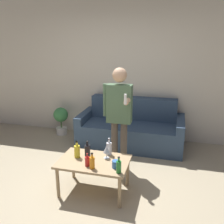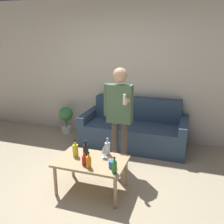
{
  "view_description": "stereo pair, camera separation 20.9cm",
  "coord_description": "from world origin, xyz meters",
  "px_view_note": "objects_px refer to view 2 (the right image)",
  "views": [
    {
      "loc": [
        1.09,
        -2.51,
        2.0
      ],
      "look_at": [
        0.21,
        0.8,
        0.95
      ],
      "focal_mm": 40.0,
      "sensor_mm": 36.0,
      "label": 1
    },
    {
      "loc": [
        1.29,
        -2.45,
        2.0
      ],
      "look_at": [
        0.21,
        0.8,
        0.95
      ],
      "focal_mm": 40.0,
      "sensor_mm": 36.0,
      "label": 2
    }
  ],
  "objects_px": {
    "person_standing_front": "(119,111)",
    "coffee_table": "(91,164)",
    "bottle_orange": "(75,150)",
    "couch": "(134,129)"
  },
  "relations": [
    {
      "from": "bottle_orange",
      "to": "person_standing_front",
      "type": "relative_size",
      "value": 0.15
    },
    {
      "from": "couch",
      "to": "bottle_orange",
      "type": "bearing_deg",
      "value": -105.3
    },
    {
      "from": "coffee_table",
      "to": "couch",
      "type": "bearing_deg",
      "value": 83.24
    },
    {
      "from": "coffee_table",
      "to": "person_standing_front",
      "type": "bearing_deg",
      "value": 75.95
    },
    {
      "from": "person_standing_front",
      "to": "coffee_table",
      "type": "bearing_deg",
      "value": -104.05
    },
    {
      "from": "coffee_table",
      "to": "bottle_orange",
      "type": "xyz_separation_m",
      "value": [
        -0.24,
        0.03,
        0.14
      ]
    },
    {
      "from": "coffee_table",
      "to": "bottle_orange",
      "type": "bearing_deg",
      "value": 172.06
    },
    {
      "from": "couch",
      "to": "bottle_orange",
      "type": "relative_size",
      "value": 8.42
    },
    {
      "from": "coffee_table",
      "to": "person_standing_front",
      "type": "distance_m",
      "value": 0.89
    },
    {
      "from": "bottle_orange",
      "to": "person_standing_front",
      "type": "xyz_separation_m",
      "value": [
        0.41,
        0.65,
        0.4
      ]
    }
  ]
}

